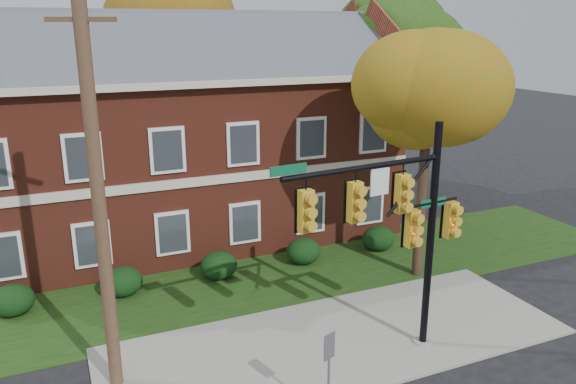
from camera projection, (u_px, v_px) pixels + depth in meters
name	position (u px, v px, depth m)	size (l,w,h in m)	color
ground	(355.00, 359.00, 15.99)	(120.00, 120.00, 0.00)	black
sidewalk	(338.00, 340.00, 16.86)	(14.00, 5.00, 0.08)	gray
grass_strip	(275.00, 276.00, 21.27)	(30.00, 6.00, 0.04)	#193811
apartment_building	(180.00, 125.00, 24.33)	(18.80, 8.80, 9.74)	maroon
hedge_far_left	(12.00, 300.00, 18.30)	(1.40, 1.26, 1.05)	black
hedge_left	(122.00, 282.00, 19.63)	(1.40, 1.26, 1.05)	black
hedge_center	(219.00, 265.00, 20.97)	(1.40, 1.26, 1.05)	black
hedge_right	(303.00, 251.00, 22.31)	(1.40, 1.26, 1.05)	black
hedge_far_right	(379.00, 238.00, 23.65)	(1.40, 1.26, 1.05)	black
tree_near_right	(436.00, 100.00, 19.51)	(4.50, 4.25, 8.58)	black
tree_right_rear	(393.00, 47.00, 28.53)	(6.30, 5.95, 10.62)	black
tree_far_rear	(168.00, 32.00, 30.65)	(6.84, 6.46, 11.52)	black
traffic_signal	(399.00, 220.00, 14.94)	(5.99, 0.87, 6.70)	gray
utility_pole	(99.00, 202.00, 13.39)	(1.47, 0.74, 10.04)	#4D3424
sign_post	(329.00, 362.00, 13.06)	(0.33, 0.16, 2.35)	slate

